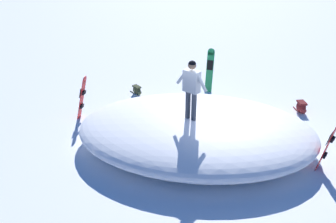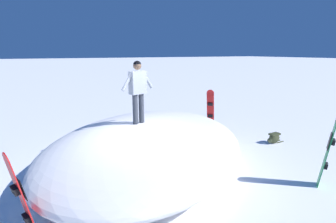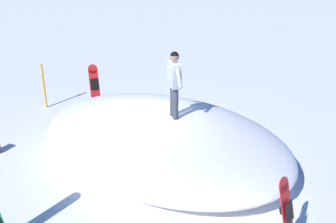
{
  "view_description": "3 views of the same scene",
  "coord_description": "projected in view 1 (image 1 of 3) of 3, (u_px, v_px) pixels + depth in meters",
  "views": [
    {
      "loc": [
        -6.34,
        -6.78,
        5.68
      ],
      "look_at": [
        -1.07,
        0.99,
        1.05
      ],
      "focal_mm": 39.58,
      "sensor_mm": 36.0,
      "label": 1
    },
    {
      "loc": [
        5.6,
        -2.07,
        2.92
      ],
      "look_at": [
        -0.2,
        0.9,
        1.42
      ],
      "focal_mm": 27.87,
      "sensor_mm": 36.0,
      "label": 2
    },
    {
      "loc": [
        -0.27,
        9.01,
        4.98
      ],
      "look_at": [
        -0.65,
        -0.14,
        1.0
      ],
      "focal_mm": 41.45,
      "sensor_mm": 36.0,
      "label": 3
    }
  ],
  "objects": [
    {
      "name": "ground",
      "position": [
        218.0,
        147.0,
        10.74
      ],
      "size": [
        240.0,
        240.0,
        0.0
      ],
      "primitive_type": "plane",
      "color": "white"
    },
    {
      "name": "snow_mound",
      "position": [
        196.0,
        131.0,
        10.57
      ],
      "size": [
        8.23,
        8.11,
        1.04
      ],
      "primitive_type": "ellipsoid",
      "rotation": [
        0.0,
        0.0,
        2.4
      ],
      "color": "white",
      "rests_on": "ground"
    },
    {
      "name": "snowboarder_standing",
      "position": [
        192.0,
        85.0,
        9.68
      ],
      "size": [
        0.35,
        0.99,
        1.65
      ],
      "color": "#333842",
      "rests_on": "snow_mound"
    },
    {
      "name": "snowboard_primary_upright",
      "position": [
        329.0,
        144.0,
        9.36
      ],
      "size": [
        0.38,
        0.39,
        1.57
      ],
      "color": "red",
      "rests_on": "ground"
    },
    {
      "name": "snowboard_secondary_upright",
      "position": [
        82.0,
        97.0,
        12.06
      ],
      "size": [
        0.47,
        0.48,
        1.52
      ],
      "color": "red",
      "rests_on": "ground"
    },
    {
      "name": "snowboard_tertiary_upright",
      "position": [
        210.0,
        70.0,
        14.13
      ],
      "size": [
        0.34,
        0.35,
        1.69
      ],
      "color": "#1E8C47",
      "rests_on": "ground"
    },
    {
      "name": "backpack_near",
      "position": [
        137.0,
        90.0,
        14.14
      ],
      "size": [
        0.24,
        0.64,
        0.34
      ],
      "color": "#383D23",
      "rests_on": "ground"
    },
    {
      "name": "backpack_far",
      "position": [
        301.0,
        107.0,
        12.71
      ],
      "size": [
        0.52,
        0.68,
        0.4
      ],
      "color": "maroon",
      "rests_on": "ground"
    }
  ]
}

